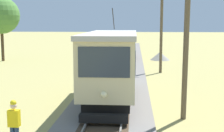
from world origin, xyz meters
name	(u,v)px	position (x,y,z in m)	size (l,w,h in m)	color
red_tram	(111,63)	(0.00, 14.24, 2.19)	(2.60, 8.54, 4.79)	beige
freight_car	(124,46)	(0.00, 34.29, 1.56)	(2.40, 5.20, 2.31)	slate
utility_pole_near_tram	(186,45)	(3.46, 11.71, 3.39)	(1.40, 0.51, 6.59)	brown
utility_pole_mid	(161,24)	(3.46, 24.96, 4.17)	(1.40, 0.33, 8.15)	brown
gravel_pile	(160,56)	(4.12, 34.12, 0.46)	(2.25, 2.25, 0.92)	gray
track_worker	(14,123)	(-2.83, 7.78, 0.98)	(0.39, 0.26, 1.78)	navy
tree_left_far	(1,16)	(-13.46, 32.01, 5.02)	(4.04, 4.04, 7.05)	#4C3823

